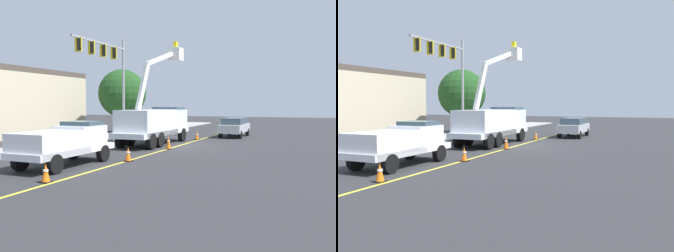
% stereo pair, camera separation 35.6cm
% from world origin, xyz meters
% --- Properties ---
extents(ground, '(120.00, 120.00, 0.00)m').
position_xyz_m(ground, '(0.00, 0.00, 0.00)').
color(ground, '#2D2D30').
extents(sidewalk_far_side, '(60.04, 4.43, 0.12)m').
position_xyz_m(sidewalk_far_side, '(-0.11, 7.98, 0.06)').
color(sidewalk_far_side, '#9E9E99').
rests_on(sidewalk_far_side, ground).
extents(lane_centre_stripe, '(50.00, 0.85, 0.01)m').
position_xyz_m(lane_centre_stripe, '(0.00, 0.00, 0.00)').
color(lane_centre_stripe, yellow).
rests_on(lane_centre_stripe, ground).
extents(utility_bucket_truck, '(8.23, 3.14, 7.42)m').
position_xyz_m(utility_bucket_truck, '(0.42, 1.98, 1.62)').
color(utility_bucket_truck, white).
rests_on(utility_bucket_truck, ground).
extents(service_pickup_truck, '(5.63, 2.25, 2.06)m').
position_xyz_m(service_pickup_truck, '(-9.82, 1.87, 1.12)').
color(service_pickup_truck, white).
rests_on(service_pickup_truck, ground).
extents(passing_minivan, '(4.83, 2.00, 1.69)m').
position_xyz_m(passing_minivan, '(8.76, -1.93, 0.97)').
color(passing_minivan, silver).
rests_on(passing_minivan, ground).
extents(traffic_cone_leading, '(0.40, 0.40, 0.73)m').
position_xyz_m(traffic_cone_leading, '(-13.05, 0.09, 0.36)').
color(traffic_cone_leading, black).
rests_on(traffic_cone_leading, ground).
extents(traffic_cone_mid_front, '(0.40, 0.40, 0.75)m').
position_xyz_m(traffic_cone_mid_front, '(-7.42, -0.23, 0.37)').
color(traffic_cone_mid_front, black).
rests_on(traffic_cone_mid_front, ground).
extents(traffic_cone_mid_rear, '(0.40, 0.40, 0.86)m').
position_xyz_m(traffic_cone_mid_rear, '(-1.93, -0.10, 0.42)').
color(traffic_cone_mid_rear, black).
rests_on(traffic_cone_mid_rear, ground).
extents(traffic_cone_trailing, '(0.40, 0.40, 0.70)m').
position_xyz_m(traffic_cone_trailing, '(4.80, 0.26, 0.34)').
color(traffic_cone_trailing, black).
rests_on(traffic_cone_trailing, ground).
extents(traffic_signal_mast, '(7.38, 0.63, 8.55)m').
position_xyz_m(traffic_signal_mast, '(2.16, 6.99, 6.17)').
color(traffic_signal_mast, gray).
rests_on(traffic_signal_mast, ground).
extents(street_tree_right, '(4.78, 4.78, 6.38)m').
position_xyz_m(street_tree_right, '(8.24, 9.33, 3.99)').
color(street_tree_right, brown).
rests_on(street_tree_right, ground).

